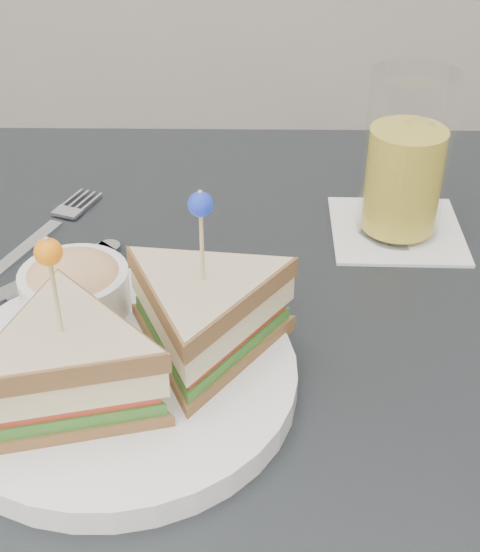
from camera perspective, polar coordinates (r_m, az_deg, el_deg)
The scene contains 5 objects.
table at distance 0.66m, azimuth -0.90°, elevation -9.61°, with size 0.80×0.80×0.75m.
plate_meal at distance 0.54m, azimuth -8.35°, elevation -4.92°, with size 0.31×0.31×0.15m.
cutlery_fork at distance 0.76m, azimuth -14.21°, elevation 3.26°, with size 0.09×0.18×0.01m.
cutlery_knife at distance 0.67m, azimuth -16.61°, elevation -1.18°, with size 0.16×0.16×0.01m.
drink_set at distance 0.72m, azimuth 12.15°, elevation 8.01°, with size 0.13×0.13×0.16m.
Camera 1 is at (0.02, -0.47, 1.13)m, focal length 50.00 mm.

